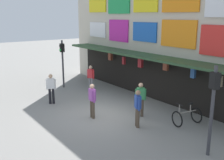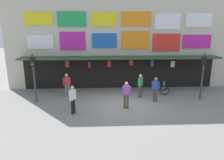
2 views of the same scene
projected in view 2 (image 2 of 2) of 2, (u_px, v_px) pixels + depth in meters
name	position (u px, v px, depth m)	size (l,w,h in m)	color
ground_plane	(125.00, 105.00, 12.99)	(80.00, 80.00, 0.00)	gray
shopfront	(119.00, 39.00, 16.43)	(18.00, 2.60, 8.00)	beige
traffic_light_near	(34.00, 71.00, 13.06)	(0.29, 0.33, 3.20)	#38383D
traffic_light_far	(203.00, 69.00, 13.59)	(0.34, 0.35, 3.20)	#38383D
bicycle_parked	(164.00, 88.00, 15.41)	(0.93, 1.28, 1.05)	black
pedestrian_in_green	(126.00, 94.00, 12.27)	(0.53, 0.25, 1.68)	brown
pedestrian_in_yellow	(156.00, 88.00, 13.35)	(0.49, 0.36, 1.68)	brown
pedestrian_in_purple	(140.00, 85.00, 14.22)	(0.38, 0.46, 1.68)	brown
pedestrian_in_red	(73.00, 98.00, 11.46)	(0.36, 0.48, 1.68)	black
pedestrian_in_white	(67.00, 84.00, 14.43)	(0.49, 0.35, 1.68)	gray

